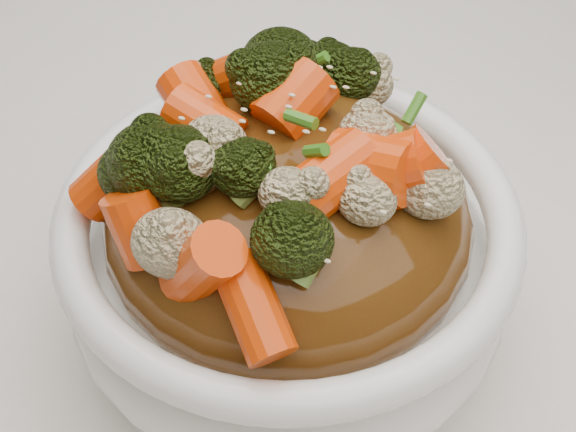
% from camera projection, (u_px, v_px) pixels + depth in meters
% --- Properties ---
extents(tablecloth, '(1.20, 0.80, 0.04)m').
position_uv_depth(tablecloth, '(405.00, 326.00, 0.44)').
color(tablecloth, white).
rests_on(tablecloth, dining_table).
extents(bowl, '(0.26, 0.26, 0.08)m').
position_uv_depth(bowl, '(288.00, 262.00, 0.39)').
color(bowl, white).
rests_on(bowl, tablecloth).
extents(sauce_base, '(0.21, 0.21, 0.09)m').
position_uv_depth(sauce_base, '(288.00, 220.00, 0.37)').
color(sauce_base, '#4F2C0D').
rests_on(sauce_base, bowl).
extents(carrots, '(0.21, 0.21, 0.05)m').
position_uv_depth(carrots, '(288.00, 116.00, 0.32)').
color(carrots, '#F24507').
rests_on(carrots, sauce_base).
extents(broccoli, '(0.21, 0.21, 0.04)m').
position_uv_depth(broccoli, '(288.00, 118.00, 0.32)').
color(broccoli, black).
rests_on(broccoli, sauce_base).
extents(cauliflower, '(0.21, 0.21, 0.04)m').
position_uv_depth(cauliflower, '(288.00, 122.00, 0.33)').
color(cauliflower, beige).
rests_on(cauliflower, sauce_base).
extents(scallions, '(0.16, 0.16, 0.02)m').
position_uv_depth(scallions, '(288.00, 114.00, 0.32)').
color(scallions, '#38781B').
rests_on(scallions, sauce_base).
extents(sesame_seeds, '(0.19, 0.19, 0.01)m').
position_uv_depth(sesame_seeds, '(288.00, 114.00, 0.32)').
color(sesame_seeds, beige).
rests_on(sesame_seeds, sauce_base).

